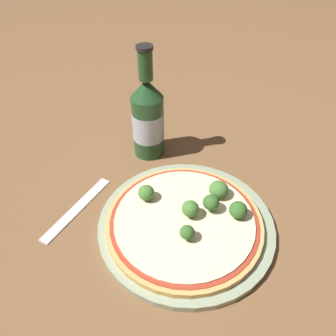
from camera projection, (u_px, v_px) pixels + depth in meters
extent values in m
plane|color=brown|center=(190.00, 218.00, 0.55)|extent=(3.00, 3.00, 0.00)
cylinder|color=#93A384|center=(186.00, 224.00, 0.53)|extent=(0.28, 0.28, 0.01)
cylinder|color=tan|center=(184.00, 222.00, 0.52)|extent=(0.25, 0.25, 0.01)
cylinder|color=#A83823|center=(184.00, 220.00, 0.51)|extent=(0.23, 0.23, 0.00)
cylinder|color=beige|center=(184.00, 220.00, 0.51)|extent=(0.22, 0.22, 0.00)
cylinder|color=#7A9E5B|center=(210.00, 210.00, 0.52)|extent=(0.01, 0.01, 0.01)
ellipsoid|color=#386628|center=(211.00, 205.00, 0.51)|extent=(0.03, 0.03, 0.02)
cylinder|color=#7A9E5B|center=(218.00, 194.00, 0.55)|extent=(0.01, 0.01, 0.01)
ellipsoid|color=#477A33|center=(219.00, 189.00, 0.54)|extent=(0.03, 0.03, 0.03)
cylinder|color=#7A9E5B|center=(237.00, 214.00, 0.51)|extent=(0.01, 0.01, 0.01)
ellipsoid|color=#386628|center=(238.00, 210.00, 0.51)|extent=(0.03, 0.03, 0.03)
cylinder|color=#7A9E5B|center=(189.00, 237.00, 0.48)|extent=(0.01, 0.01, 0.01)
ellipsoid|color=#386628|center=(190.00, 233.00, 0.47)|extent=(0.02, 0.02, 0.02)
cylinder|color=#7A9E5B|center=(147.00, 197.00, 0.54)|extent=(0.01, 0.01, 0.01)
ellipsoid|color=#477A33|center=(146.00, 193.00, 0.53)|extent=(0.03, 0.03, 0.03)
cylinder|color=#7A9E5B|center=(188.00, 213.00, 0.51)|extent=(0.01, 0.01, 0.01)
ellipsoid|color=#477A33|center=(189.00, 208.00, 0.51)|extent=(0.03, 0.03, 0.03)
cylinder|color=#234C28|center=(148.00, 126.00, 0.64)|extent=(0.06, 0.06, 0.13)
cylinder|color=#B2BCD1|center=(148.00, 125.00, 0.63)|extent=(0.06, 0.06, 0.06)
cone|color=#234C28|center=(146.00, 88.00, 0.58)|extent=(0.06, 0.06, 0.03)
cylinder|color=#234C28|center=(145.00, 65.00, 0.55)|extent=(0.03, 0.03, 0.05)
cylinder|color=black|center=(144.00, 47.00, 0.53)|extent=(0.03, 0.03, 0.01)
cube|color=silver|center=(77.00, 208.00, 0.56)|extent=(0.07, 0.16, 0.00)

